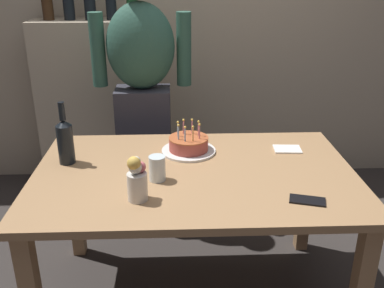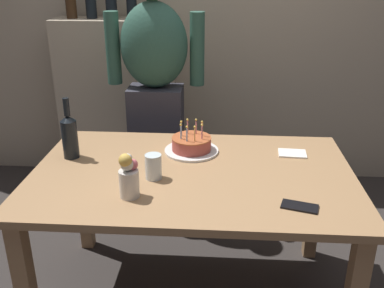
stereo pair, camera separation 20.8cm
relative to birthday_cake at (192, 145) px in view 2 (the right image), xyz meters
The scene contains 10 objects.
back_wall 1.42m from the birthday_cake, 89.14° to the left, with size 5.20×0.10×2.60m, color tan.
dining_table 0.26m from the birthday_cake, 85.00° to the right, with size 1.50×0.96×0.74m.
birthday_cake is the anchor object (origin of this frame).
water_glass_near 0.34m from the birthday_cake, 115.87° to the right, with size 0.07×0.07×0.11m, color silver.
wine_bottle 0.61m from the birthday_cake, 169.71° to the right, with size 0.08×0.08×0.31m.
cell_phone 0.70m from the birthday_cake, 48.16° to the right, with size 0.14×0.07×0.01m, color black.
napkin_stack 0.52m from the birthday_cake, ahead, with size 0.14×0.10×0.01m, color white.
flower_vase 0.53m from the birthday_cake, 115.01° to the right, with size 0.08×0.08×0.20m.
person_man_bearded 0.65m from the birthday_cake, 114.78° to the left, with size 0.61×0.27×1.66m.
shelf_cabinet 1.28m from the birthday_cake, 120.25° to the left, with size 0.85×0.30×1.54m.
Camera 2 is at (0.12, -1.83, 1.64)m, focal length 40.77 mm.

